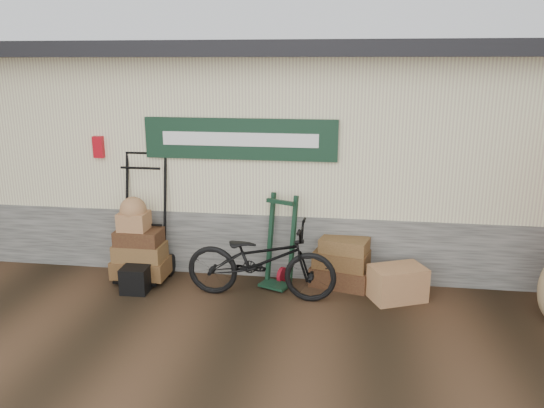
% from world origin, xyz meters
% --- Properties ---
extents(ground, '(80.00, 80.00, 0.00)m').
position_xyz_m(ground, '(0.00, 0.00, 0.00)').
color(ground, black).
rests_on(ground, ground).
extents(station_building, '(14.40, 4.10, 3.20)m').
position_xyz_m(station_building, '(-0.01, 2.74, 1.61)').
color(station_building, '#4C4C47').
rests_on(station_building, ground).
extents(porter_trolley, '(0.89, 0.67, 1.78)m').
position_xyz_m(porter_trolley, '(-1.64, 0.78, 0.89)').
color(porter_trolley, black).
rests_on(porter_trolley, ground).
extents(green_barrow, '(0.56, 0.53, 1.25)m').
position_xyz_m(green_barrow, '(0.27, 0.74, 0.62)').
color(green_barrow, black).
rests_on(green_barrow, ground).
extents(suitcase_stack, '(0.87, 0.66, 0.68)m').
position_xyz_m(suitcase_stack, '(1.10, 0.85, 0.34)').
color(suitcase_stack, '#3A1D12').
rests_on(suitcase_stack, ground).
extents(wicker_hamper, '(0.79, 0.67, 0.44)m').
position_xyz_m(wicker_hamper, '(1.82, 0.50, 0.22)').
color(wicker_hamper, brown).
rests_on(wicker_hamper, ground).
extents(black_trunk, '(0.36, 0.31, 0.35)m').
position_xyz_m(black_trunk, '(-1.58, 0.22, 0.17)').
color(black_trunk, black).
rests_on(black_trunk, ground).
extents(bicycle, '(0.74, 1.96, 1.13)m').
position_xyz_m(bicycle, '(0.08, 0.32, 0.56)').
color(bicycle, black).
rests_on(bicycle, ground).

